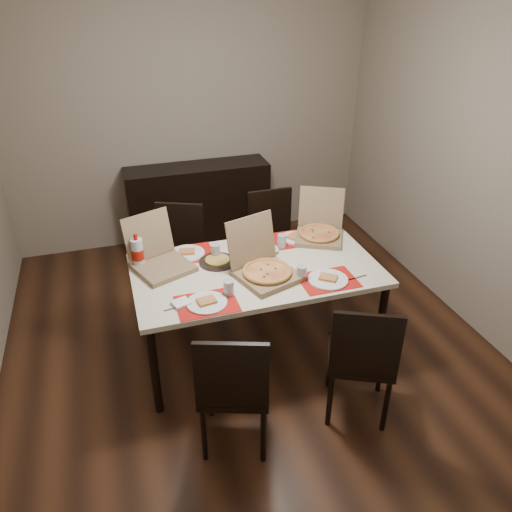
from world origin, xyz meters
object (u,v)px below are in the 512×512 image
at_px(sideboard, 199,206).
at_px(dining_table, 256,275).
at_px(chair_far_left, 179,253).
at_px(chair_far_right, 273,236).
at_px(chair_near_left, 234,386).
at_px(pizza_box_center, 264,269).
at_px(dip_bowl, 271,250).
at_px(chair_near_right, 361,357).
at_px(soda_bottle, 138,253).

distance_m(sideboard, dining_table, 1.93).
height_order(sideboard, chair_far_left, chair_far_left).
relative_size(sideboard, chair_far_right, 1.61).
xyz_separation_m(dining_table, chair_near_left, (-0.41, -0.88, -0.17)).
height_order(chair_far_right, pizza_box_center, pizza_box_center).
relative_size(dining_table, chair_far_left, 1.94).
height_order(sideboard, pizza_box_center, pizza_box_center).
xyz_separation_m(pizza_box_center, dip_bowl, (0.16, 0.32, -0.04)).
bearing_deg(chair_near_right, pizza_box_center, 118.42).
bearing_deg(soda_bottle, pizza_box_center, -25.05).
distance_m(dining_table, chair_near_right, 0.99).
height_order(sideboard, dining_table, sideboard).
bearing_deg(sideboard, dip_bowl, -82.43).
bearing_deg(chair_far_right, chair_far_left, -176.90).
height_order(dining_table, pizza_box_center, pizza_box_center).
bearing_deg(chair_near_right, dining_table, 116.18).
distance_m(sideboard, chair_far_right, 1.15).
xyz_separation_m(chair_far_left, chair_far_right, (0.89, 0.05, 0.00)).
height_order(dining_table, chair_near_right, chair_near_right).
relative_size(dining_table, dip_bowl, 14.55).
distance_m(chair_near_left, soda_bottle, 1.27).
xyz_separation_m(chair_near_right, chair_far_right, (0.01, 1.76, 0.00)).
relative_size(chair_near_left, soda_bottle, 3.42).
bearing_deg(pizza_box_center, sideboard, 92.05).
xyz_separation_m(chair_far_left, dip_bowl, (0.63, -0.64, 0.25)).
distance_m(pizza_box_center, dip_bowl, 0.36).
relative_size(dining_table, soda_bottle, 6.62).
xyz_separation_m(chair_near_left, chair_far_right, (0.86, 1.76, 0.00)).
height_order(chair_far_left, pizza_box_center, pizza_box_center).
bearing_deg(dining_table, pizza_box_center, -79.17).
relative_size(pizza_box_center, soda_bottle, 1.98).
distance_m(sideboard, chair_far_left, 1.16).
height_order(chair_near_right, chair_far_right, same).
bearing_deg(dip_bowl, chair_near_left, -118.86).
bearing_deg(chair_near_left, chair_far_right, 64.02).
distance_m(sideboard, pizza_box_center, 2.07).
distance_m(chair_far_right, soda_bottle, 1.45).
height_order(chair_near_left, chair_near_right, same).
relative_size(chair_near_left, chair_far_left, 1.00).
xyz_separation_m(chair_near_left, chair_near_right, (0.85, 0.01, 0.00)).
height_order(chair_far_left, chair_far_right, same).
bearing_deg(chair_far_right, sideboard, 115.40).
bearing_deg(chair_near_left, dining_table, 64.85).
xyz_separation_m(dining_table, soda_bottle, (-0.82, 0.27, 0.18)).
bearing_deg(sideboard, soda_bottle, -115.12).
distance_m(chair_near_left, chair_near_right, 0.85).
relative_size(dining_table, pizza_box_center, 3.35).
xyz_separation_m(chair_near_left, pizza_box_center, (0.44, 0.76, 0.30)).
bearing_deg(chair_near_right, chair_near_left, -179.65).
distance_m(dining_table, chair_near_left, 0.99).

